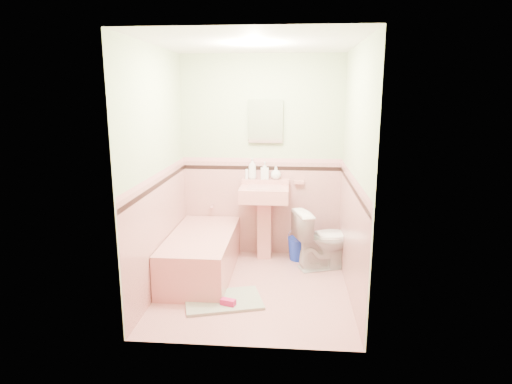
# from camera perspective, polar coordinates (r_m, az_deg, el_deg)

# --- Properties ---
(floor) EXTENTS (2.20, 2.20, 0.00)m
(floor) POSITION_cam_1_polar(r_m,az_deg,el_deg) (4.77, -0.26, -12.47)
(floor) COLOR tan
(floor) RESTS_ON ground
(ceiling) EXTENTS (2.20, 2.20, 0.00)m
(ceiling) POSITION_cam_1_polar(r_m,az_deg,el_deg) (4.34, -0.29, 18.92)
(ceiling) COLOR white
(ceiling) RESTS_ON ground
(wall_back) EXTENTS (2.50, 0.00, 2.50)m
(wall_back) POSITION_cam_1_polar(r_m,az_deg,el_deg) (5.47, 0.75, 4.52)
(wall_back) COLOR beige
(wall_back) RESTS_ON ground
(wall_front) EXTENTS (2.50, 0.00, 2.50)m
(wall_front) POSITION_cam_1_polar(r_m,az_deg,el_deg) (3.32, -1.95, -0.93)
(wall_front) COLOR beige
(wall_front) RESTS_ON ground
(wall_left) EXTENTS (0.00, 2.50, 2.50)m
(wall_left) POSITION_cam_1_polar(r_m,az_deg,el_deg) (4.58, -12.84, 2.59)
(wall_left) COLOR beige
(wall_left) RESTS_ON ground
(wall_right) EXTENTS (0.00, 2.50, 2.50)m
(wall_right) POSITION_cam_1_polar(r_m,az_deg,el_deg) (4.41, 12.78, 2.21)
(wall_right) COLOR beige
(wall_right) RESTS_ON ground
(wainscot_back) EXTENTS (2.00, 0.00, 2.00)m
(wainscot_back) POSITION_cam_1_polar(r_m,az_deg,el_deg) (5.59, 0.72, -2.11)
(wainscot_back) COLOR #D2938D
(wainscot_back) RESTS_ON ground
(wainscot_front) EXTENTS (2.00, 0.00, 2.00)m
(wainscot_front) POSITION_cam_1_polar(r_m,az_deg,el_deg) (3.54, -1.85, -11.16)
(wainscot_front) COLOR #D2938D
(wainscot_front) RESTS_ON ground
(wainscot_left) EXTENTS (0.00, 2.20, 2.20)m
(wainscot_left) POSITION_cam_1_polar(r_m,az_deg,el_deg) (4.74, -12.31, -5.17)
(wainscot_left) COLOR #D2938D
(wainscot_left) RESTS_ON ground
(wainscot_right) EXTENTS (0.00, 2.20, 2.20)m
(wainscot_right) POSITION_cam_1_polar(r_m,az_deg,el_deg) (4.57, 12.23, -5.82)
(wainscot_right) COLOR #D2938D
(wainscot_right) RESTS_ON ground
(accent_back) EXTENTS (2.00, 0.00, 2.00)m
(accent_back) POSITION_cam_1_polar(r_m,az_deg,el_deg) (5.47, 0.73, 3.15)
(accent_back) COLOR black
(accent_back) RESTS_ON ground
(accent_front) EXTENTS (2.00, 0.00, 2.00)m
(accent_front) POSITION_cam_1_polar(r_m,az_deg,el_deg) (3.37, -1.90, -3.01)
(accent_front) COLOR black
(accent_front) RESTS_ON ground
(accent_left) EXTENTS (0.00, 2.20, 2.20)m
(accent_left) POSITION_cam_1_polar(r_m,az_deg,el_deg) (4.60, -12.54, 1.00)
(accent_left) COLOR black
(accent_left) RESTS_ON ground
(accent_right) EXTENTS (0.00, 2.20, 2.20)m
(accent_right) POSITION_cam_1_polar(r_m,az_deg,el_deg) (4.44, 12.46, 0.56)
(accent_right) COLOR black
(accent_right) RESTS_ON ground
(cap_back) EXTENTS (2.00, 0.00, 2.00)m
(cap_back) POSITION_cam_1_polar(r_m,az_deg,el_deg) (5.46, 0.73, 4.18)
(cap_back) COLOR #D08D8D
(cap_back) RESTS_ON ground
(cap_front) EXTENTS (2.00, 0.00, 2.00)m
(cap_front) POSITION_cam_1_polar(r_m,az_deg,el_deg) (3.34, -1.91, -1.36)
(cap_front) COLOR #D08D8D
(cap_front) RESTS_ON ground
(cap_left) EXTENTS (0.00, 2.20, 2.20)m
(cap_left) POSITION_cam_1_polar(r_m,az_deg,el_deg) (4.58, -12.60, 2.22)
(cap_left) COLOR #D08D8D
(cap_left) RESTS_ON ground
(cap_right) EXTENTS (0.00, 2.20, 2.20)m
(cap_right) POSITION_cam_1_polar(r_m,az_deg,el_deg) (4.42, 12.53, 1.83)
(cap_right) COLOR #D08D8D
(cap_right) RESTS_ON ground
(bathtub) EXTENTS (0.70, 1.50, 0.45)m
(bathtub) POSITION_cam_1_polar(r_m,az_deg,el_deg) (5.07, -7.11, -8.23)
(bathtub) COLOR tan
(bathtub) RESTS_ON floor
(tub_faucet) EXTENTS (0.04, 0.12, 0.04)m
(tub_faucet) POSITION_cam_1_polar(r_m,az_deg,el_deg) (5.62, -5.73, -1.76)
(tub_faucet) COLOR silver
(tub_faucet) RESTS_ON wall_back
(sink) EXTENTS (0.59, 0.48, 0.93)m
(sink) POSITION_cam_1_polar(r_m,az_deg,el_deg) (5.40, 1.07, -4.14)
(sink) COLOR tan
(sink) RESTS_ON floor
(sink_faucet) EXTENTS (0.02, 0.02, 0.10)m
(sink_faucet) POSITION_cam_1_polar(r_m,az_deg,el_deg) (5.42, 1.19, 1.22)
(sink_faucet) COLOR silver
(sink_faucet) RESTS_ON sink
(medicine_cabinet) EXTENTS (0.36, 0.04, 0.44)m
(medicine_cabinet) POSITION_cam_1_polar(r_m,az_deg,el_deg) (5.39, 1.27, 9.21)
(medicine_cabinet) COLOR white
(medicine_cabinet) RESTS_ON wall_back
(soap_dish) EXTENTS (0.12, 0.07, 0.04)m
(soap_dish) POSITION_cam_1_polar(r_m,az_deg,el_deg) (5.47, 5.63, 1.27)
(soap_dish) COLOR tan
(soap_dish) RESTS_ON wall_back
(soap_bottle_left) EXTENTS (0.13, 0.13, 0.26)m
(soap_bottle_left) POSITION_cam_1_polar(r_m,az_deg,el_deg) (5.44, -0.49, 3.08)
(soap_bottle_left) COLOR #B2B2B2
(soap_bottle_left) RESTS_ON sink
(soap_bottle_mid) EXTENTS (0.10, 0.11, 0.21)m
(soap_bottle_mid) POSITION_cam_1_polar(r_m,az_deg,el_deg) (5.43, 1.14, 2.82)
(soap_bottle_mid) COLOR #B2B2B2
(soap_bottle_mid) RESTS_ON sink
(soap_bottle_right) EXTENTS (0.16, 0.16, 0.16)m
(soap_bottle_right) POSITION_cam_1_polar(r_m,az_deg,el_deg) (5.43, 2.61, 2.53)
(soap_bottle_right) COLOR #B2B2B2
(soap_bottle_right) RESTS_ON sink
(tube) EXTENTS (0.04, 0.04, 0.12)m
(tube) POSITION_cam_1_polar(r_m,az_deg,el_deg) (5.46, -1.22, 2.36)
(tube) COLOR white
(tube) RESTS_ON sink
(toilet) EXTENTS (0.79, 0.61, 0.71)m
(toilet) POSITION_cam_1_polar(r_m,az_deg,el_deg) (5.24, 8.85, -6.07)
(toilet) COLOR white
(toilet) RESTS_ON floor
(bucket) EXTENTS (0.36, 0.36, 0.28)m
(bucket) POSITION_cam_1_polar(r_m,az_deg,el_deg) (5.52, 5.62, -7.36)
(bucket) COLOR #1531BA
(bucket) RESTS_ON floor
(bath_mat) EXTENTS (0.86, 0.69, 0.03)m
(bath_mat) POSITION_cam_1_polar(r_m,az_deg,el_deg) (4.50, -4.29, -13.97)
(bath_mat) COLOR gray
(bath_mat) RESTS_ON floor
(shoe) EXTENTS (0.16, 0.11, 0.06)m
(shoe) POSITION_cam_1_polar(r_m,az_deg,el_deg) (4.37, -3.66, -14.14)
(shoe) COLOR #BF1E59
(shoe) RESTS_ON bath_mat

